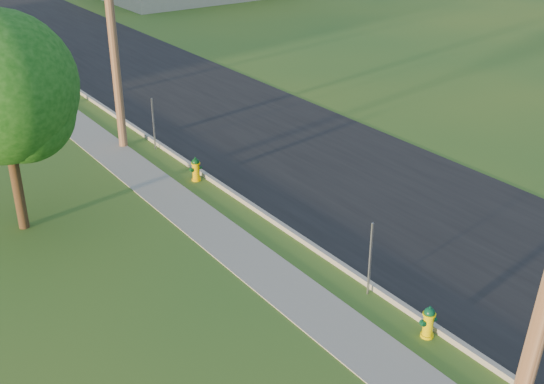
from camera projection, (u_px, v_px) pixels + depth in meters
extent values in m
cube|color=black|center=(345.00, 176.00, 23.47)|extent=(8.00, 120.00, 0.02)
cube|color=gray|center=(248.00, 204.00, 21.36)|extent=(0.15, 120.00, 0.15)
cube|color=gray|center=(200.00, 220.00, 20.48)|extent=(1.50, 120.00, 0.03)
cylinder|color=brown|center=(111.00, 16.00, 23.88)|extent=(0.32, 0.32, 9.80)
cube|color=gray|center=(370.00, 259.00, 16.56)|extent=(0.05, 0.04, 2.00)
cube|color=gray|center=(154.00, 124.00, 25.26)|extent=(0.05, 0.04, 2.00)
cube|color=gray|center=(45.00, 56.00, 34.27)|extent=(0.05, 0.04, 2.00)
cylinder|color=#372417|center=(16.00, 176.00, 19.42)|extent=(0.30, 0.30, 3.29)
sphere|color=#12490F|center=(0.00, 87.00, 18.29)|extent=(4.21, 4.21, 4.21)
sphere|color=#12490F|center=(22.00, 111.00, 18.56)|extent=(2.89, 2.89, 2.89)
cylinder|color=#DCC400|center=(427.00, 335.00, 15.43)|extent=(0.30, 0.30, 0.07)
cylinder|color=#DCC400|center=(428.00, 325.00, 15.31)|extent=(0.24, 0.24, 0.65)
cylinder|color=#DCC400|center=(429.00, 314.00, 15.19)|extent=(0.30, 0.30, 0.04)
sphere|color=#073B21|center=(430.00, 313.00, 15.17)|extent=(0.25, 0.25, 0.25)
cylinder|color=#073B21|center=(430.00, 308.00, 15.11)|extent=(0.05, 0.05, 0.07)
cylinder|color=#073B21|center=(433.00, 325.00, 15.15)|extent=(0.14, 0.15, 0.12)
cylinder|color=#073B21|center=(423.00, 323.00, 15.21)|extent=(0.12, 0.12, 0.10)
cylinder|color=#073B21|center=(434.00, 320.00, 15.33)|extent=(0.12, 0.12, 0.10)
cylinder|color=#E6AF00|center=(196.00, 179.00, 23.13)|extent=(0.31, 0.31, 0.07)
cylinder|color=#E6AF00|center=(196.00, 171.00, 23.00)|extent=(0.25, 0.25, 0.67)
cylinder|color=#E6AF00|center=(196.00, 163.00, 22.87)|extent=(0.31, 0.31, 0.04)
sphere|color=#073612|center=(196.00, 162.00, 22.85)|extent=(0.26, 0.26, 0.26)
cylinder|color=#073612|center=(195.00, 158.00, 22.80)|extent=(0.06, 0.06, 0.07)
cylinder|color=#073612|center=(198.00, 170.00, 22.84)|extent=(0.12, 0.13, 0.12)
cylinder|color=#073612|center=(192.00, 170.00, 22.88)|extent=(0.11, 0.10, 0.10)
cylinder|color=#073612|center=(200.00, 168.00, 23.04)|extent=(0.11, 0.10, 0.10)
cylinder|color=#DCB208|center=(53.00, 83.00, 33.42)|extent=(0.31, 0.31, 0.07)
cylinder|color=#DCB208|center=(52.00, 77.00, 33.29)|extent=(0.24, 0.24, 0.67)
cylinder|color=#DCB208|center=(52.00, 71.00, 33.17)|extent=(0.31, 0.31, 0.04)
sphere|color=#06340E|center=(51.00, 70.00, 33.15)|extent=(0.26, 0.26, 0.26)
cylinder|color=#06340E|center=(51.00, 68.00, 33.09)|extent=(0.06, 0.06, 0.07)
cylinder|color=#06340E|center=(53.00, 76.00, 33.14)|extent=(0.13, 0.14, 0.12)
cylinder|color=#06340E|center=(49.00, 76.00, 33.18)|extent=(0.11, 0.10, 0.10)
cylinder|color=#06340E|center=(55.00, 75.00, 33.33)|extent=(0.11, 0.10, 0.10)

